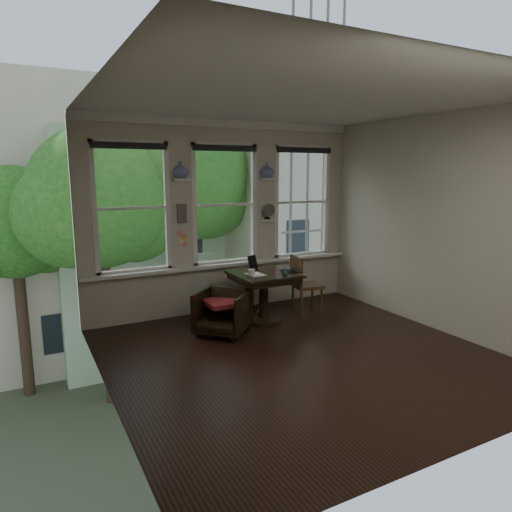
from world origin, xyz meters
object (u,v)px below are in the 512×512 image
armchair_left (223,312)px  side_chair_right (307,285)px  laptop (290,271)px  table (264,297)px  mug (252,273)px

armchair_left → side_chair_right: 1.59m
armchair_left → laptop: (1.12, 0.06, 0.45)m
table → armchair_left: size_ratio=1.31×
table → armchair_left: 0.79m
armchair_left → mug: (0.50, 0.10, 0.49)m
side_chair_right → laptop: (-0.45, -0.20, 0.30)m
table → armchair_left: (-0.76, -0.21, -0.06)m
table → laptop: size_ratio=2.72×
side_chair_right → armchair_left: bearing=108.9°
table → mug: bearing=-156.1°
table → mug: 0.51m
table → side_chair_right: (0.81, 0.05, 0.09)m
table → side_chair_right: 0.81m
side_chair_right → laptop: size_ratio=2.78×
table → mug: (-0.26, -0.12, 0.42)m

